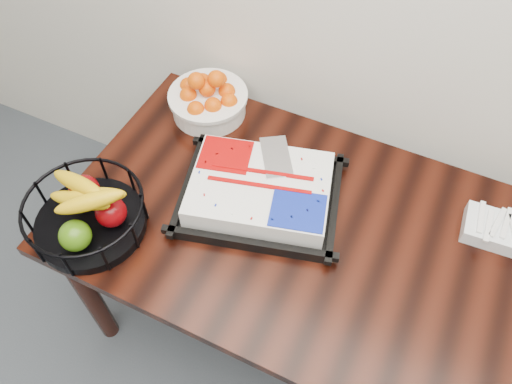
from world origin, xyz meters
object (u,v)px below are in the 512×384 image
at_px(tangerine_bowl, 208,96).
at_px(fruit_basket, 86,212).
at_px(table, 342,257).
at_px(cake_tray, 260,191).

distance_m(tangerine_bowl, fruit_basket, 0.61).
distance_m(table, tangerine_bowl, 0.75).
distance_m(cake_tray, tangerine_bowl, 0.45).
relative_size(table, tangerine_bowl, 6.21).
relative_size(cake_tray, fruit_basket, 1.60).
distance_m(table, cake_tray, 0.34).
bearing_deg(table, fruit_basket, -158.73).
bearing_deg(tangerine_bowl, fruit_basket, -97.93).
bearing_deg(fruit_basket, tangerine_bowl, 82.07).
xyz_separation_m(table, fruit_basket, (-0.74, -0.29, 0.17)).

